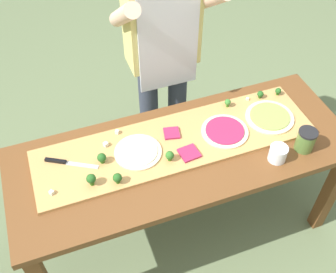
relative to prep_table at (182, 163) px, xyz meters
name	(u,v)px	position (x,y,z in m)	size (l,w,h in m)	color
ground_plane	(180,226)	(0.00, 0.00, -0.65)	(8.00, 8.00, 0.00)	#60704C
prep_table	(182,163)	(0.00, 0.00, 0.00)	(1.80, 0.68, 0.76)	brown
cutting_board	(176,142)	(-0.02, 0.06, 0.11)	(1.48, 0.39, 0.02)	tan
chefs_knife	(64,162)	(-0.59, 0.11, 0.13)	(0.25, 0.15, 0.02)	#B7BABF
pizza_whole_white_garlic	(138,152)	(-0.23, 0.05, 0.13)	(0.24, 0.24, 0.02)	beige
pizza_whole_pesto_green	(270,117)	(0.53, 0.04, 0.13)	(0.27, 0.27, 0.02)	beige
pizza_whole_beet_magenta	(225,131)	(0.25, 0.03, 0.13)	(0.25, 0.25, 0.02)	beige
pizza_slice_center	(172,133)	(-0.02, 0.12, 0.13)	(0.08, 0.08, 0.01)	#9E234C
pizza_slice_far_right	(189,153)	(0.02, -0.05, 0.13)	(0.09, 0.09, 0.01)	#9E234C
broccoli_floret_center_left	(91,179)	(-0.49, -0.06, 0.16)	(0.05, 0.05, 0.07)	#2C5915
broccoli_floret_front_left	(170,156)	(-0.09, -0.05, 0.16)	(0.04, 0.04, 0.06)	#366618
broccoli_floret_back_left	(117,178)	(-0.37, -0.09, 0.16)	(0.04, 0.04, 0.06)	#2C5915
broccoli_floret_front_right	(260,94)	(0.56, 0.21, 0.15)	(0.04, 0.04, 0.05)	#2C5915
broccoli_floret_back_right	(228,102)	(0.35, 0.21, 0.15)	(0.04, 0.04, 0.05)	#3F7220
broccoli_floret_center_right	(102,158)	(-0.41, 0.05, 0.16)	(0.05, 0.05, 0.06)	#2C5915
broccoli_floret_front_mid	(278,91)	(0.67, 0.20, 0.15)	(0.03, 0.03, 0.05)	#2C5915
cheese_crumble_a	(247,99)	(0.48, 0.22, 0.13)	(0.01, 0.01, 0.01)	white
cheese_crumble_b	(117,132)	(-0.29, 0.22, 0.13)	(0.02, 0.02, 0.02)	silver
cheese_crumble_c	(52,192)	(-0.68, -0.05, 0.13)	(0.02, 0.02, 0.02)	silver
cheese_crumble_d	(106,144)	(-0.37, 0.15, 0.13)	(0.02, 0.02, 0.02)	silver
flour_cup	(278,154)	(0.42, -0.21, 0.14)	(0.09, 0.09, 0.09)	white
sauce_jar	(306,140)	(0.59, -0.20, 0.17)	(0.10, 0.10, 0.12)	#517033
cook_center	(163,47)	(0.10, 0.57, 0.35)	(0.54, 0.39, 1.67)	#333847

